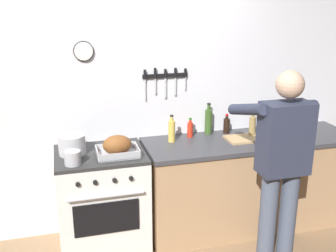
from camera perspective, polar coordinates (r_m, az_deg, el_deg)
wall_back at (r=3.69m, az=-7.26°, el=4.26°), size 6.00×0.13×2.60m
counter_block at (r=4.00m, az=11.47°, el=-7.83°), size 2.03×0.65×0.90m
stove at (r=3.63m, az=-9.38°, el=-10.46°), size 0.76×0.67×0.90m
person_cook at (r=3.23m, az=15.95°, el=-4.75°), size 0.51×0.63×1.66m
roasting_pan at (r=3.34m, az=-7.28°, el=-2.94°), size 0.35×0.26×0.18m
stock_pot at (r=3.44m, az=-13.60°, el=-2.61°), size 0.23×0.23×0.17m
saucepan at (r=3.23m, az=-13.53°, el=-4.45°), size 0.13×0.13×0.11m
cutting_board at (r=3.78m, az=11.05°, el=-1.77°), size 0.36×0.24×0.02m
bottle_vinegar at (r=3.86m, az=12.00°, el=0.02°), size 0.06×0.06×0.25m
bottle_soy_sauce at (r=3.92m, az=8.38°, el=0.11°), size 0.06×0.06×0.19m
bottle_olive_oil at (r=3.86m, az=5.81°, el=0.71°), size 0.07×0.07×0.31m
bottle_hot_sauce at (r=3.77m, az=3.19°, el=-0.45°), size 0.05×0.05×0.19m
bottle_cooking_oil at (r=3.63m, az=0.52°, el=-0.66°), size 0.06×0.06×0.25m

